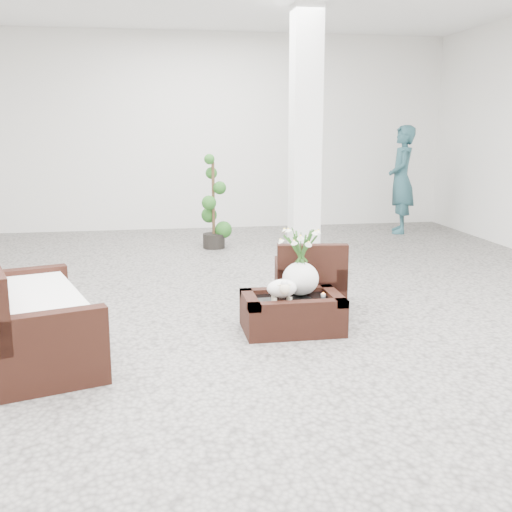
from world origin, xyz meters
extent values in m
plane|color=gray|center=(0.00, 0.00, 0.00)|extent=(11.00, 11.00, 0.00)
cube|color=white|center=(1.20, 2.80, 1.75)|extent=(0.40, 0.40, 3.50)
cube|color=black|center=(0.26, -0.58, 0.16)|extent=(0.90, 0.60, 0.31)
ellipsoid|color=white|center=(0.14, -0.68, 0.42)|extent=(0.28, 0.23, 0.21)
cylinder|color=white|center=(0.56, -0.56, 0.33)|extent=(0.04, 0.04, 0.03)
cube|color=black|center=(0.59, 0.07, 0.37)|extent=(0.79, 0.76, 0.74)
cube|color=black|center=(-1.95, -0.90, 0.44)|extent=(1.25, 1.81, 0.88)
imported|color=#285059|center=(3.35, 4.40, 0.94)|extent=(0.63, 0.79, 1.88)
camera|label=1|loc=(-0.99, -5.97, 1.87)|focal=43.72mm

